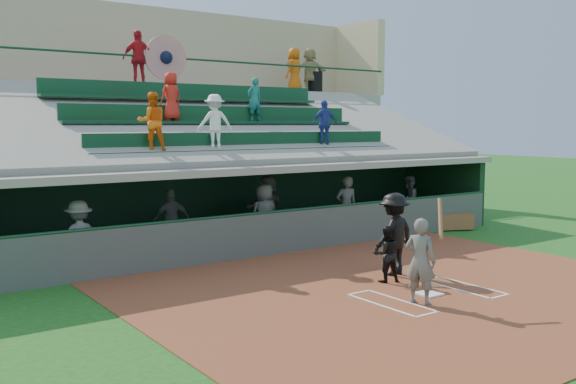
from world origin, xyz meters
TOP-DOWN VIEW (x-y plane):
  - ground at (0.00, 0.00)m, footprint 100.00×100.00m
  - dirt_slab at (0.00, 0.50)m, footprint 11.00×9.00m
  - home_plate at (0.00, 0.00)m, footprint 0.43×0.43m
  - batters_box_chalk at (0.00, 0.00)m, footprint 2.65×1.85m
  - dugout_floor at (0.00, 6.75)m, footprint 16.00×3.50m
  - concourse_slab at (0.00, 13.50)m, footprint 20.00×3.00m
  - grandstand at (-0.01, 10.51)m, footprint 20.40×10.40m
  - batter_at_plate at (-0.61, -0.34)m, footprint 0.93×0.77m
  - catcher at (0.02, 1.23)m, footprint 0.70×0.62m
  - home_umpire at (0.62, 1.61)m, footprint 1.28×0.86m
  - dugout_bench at (-0.26, 7.95)m, footprint 14.89×6.97m
  - dugout_player_a at (-5.08, 5.59)m, footprint 1.07×0.63m
  - dugout_player_b at (-2.27, 6.87)m, footprint 1.01×0.54m
  - dugout_player_c at (0.07, 5.99)m, footprint 0.87×0.59m
  - dugout_player_d at (0.89, 7.07)m, footprint 1.76×1.24m
  - dugout_player_e at (2.90, 5.90)m, footprint 0.75×0.60m
  - dugout_player_f at (6.20, 6.55)m, footprint 0.96×0.88m
  - trash_bin at (7.35, 13.19)m, footprint 0.63×0.63m
  - concourse_staff_a at (-0.93, 12.07)m, footprint 1.11×0.52m
  - concourse_staff_b at (5.78, 12.53)m, footprint 1.01×0.84m
  - concourse_staff_c at (7.06, 13.19)m, footprint 1.83×0.74m

SIDE VIEW (x-z plane):
  - ground at x=0.00m, z-range 0.00..0.00m
  - dirt_slab at x=0.00m, z-range 0.00..0.02m
  - dugout_floor at x=0.00m, z-range 0.00..0.04m
  - batters_box_chalk at x=0.00m, z-range 0.02..0.03m
  - home_plate at x=0.00m, z-range 0.02..0.05m
  - dugout_bench at x=-0.26m, z-range 0.04..0.52m
  - catcher at x=0.02m, z-range 0.02..1.22m
  - batter_at_plate at x=-0.61m, z-range -0.14..1.82m
  - dugout_player_f at x=6.20m, z-range 0.04..1.65m
  - dugout_player_b at x=-2.27m, z-range 0.04..1.68m
  - dugout_player_a at x=-5.08m, z-range 0.04..1.68m
  - dugout_player_c at x=0.07m, z-range 0.04..1.75m
  - dugout_player_e at x=2.90m, z-range 0.04..1.82m
  - home_umpire at x=0.62m, z-range 0.02..1.85m
  - dugout_player_d at x=0.89m, z-range 0.04..1.87m
  - grandstand at x=-0.01m, z-range -1.64..6.16m
  - concourse_slab at x=0.00m, z-range 0.00..4.60m
  - trash_bin at x=7.35m, z-range 4.60..5.54m
  - concourse_staff_b at x=5.78m, z-range 4.60..6.38m
  - concourse_staff_a at x=-0.93m, z-range 4.60..6.45m
  - concourse_staff_c at x=7.06m, z-range 4.60..6.52m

